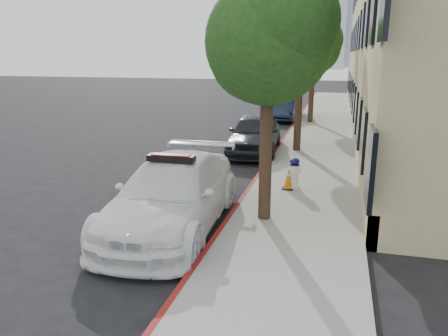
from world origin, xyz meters
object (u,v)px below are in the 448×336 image
police_car (172,194)px  fire_hydrant (294,174)px  parked_car_far (285,107)px  traffic_cone (288,178)px  parked_car_mid (255,134)px

police_car → fire_hydrant: police_car is taller
parked_car_far → traffic_cone: bearing=-81.2°
traffic_cone → parked_car_mid: bearing=111.1°
police_car → parked_car_mid: police_car is taller
police_car → fire_hydrant: (2.49, 3.35, -0.22)m
police_car → traffic_cone: (2.34, 3.25, -0.35)m
parked_car_mid → parked_car_far: 10.04m
fire_hydrant → traffic_cone: size_ratio=1.43×
parked_car_mid → fire_hydrant: bearing=-70.5°
parked_car_far → traffic_cone: size_ratio=7.58×
police_car → parked_car_far: 18.44m
parked_car_mid → traffic_cone: (1.99, -5.15, -0.35)m
fire_hydrant → traffic_cone: bearing=-156.8°
parked_car_mid → parked_car_far: (-0.00, 10.04, -0.01)m
parked_car_mid → parked_car_far: bearing=86.5°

